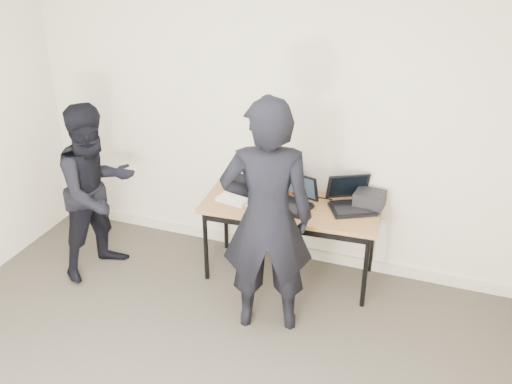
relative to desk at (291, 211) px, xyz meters
The scene contains 13 objects.
room 2.04m from the desk, 99.19° to the right, with size 4.60×4.60×2.80m.
desk is the anchor object (origin of this frame).
laptop_beige 0.49m from the desk, behind, with size 0.31×0.31×0.22m.
laptop_center 0.12m from the desk, 24.06° to the left, with size 0.42×0.41×0.26m.
laptop_right 0.51m from the desk, 15.88° to the left, with size 0.48×0.47×0.26m.
leather_satchel 0.35m from the desk, 128.41° to the left, with size 0.36×0.18×0.25m.
tissue 0.44m from the desk, 123.02° to the left, with size 0.13×0.10×0.08m, color white.
equipment_box 0.67m from the desk, 16.96° to the left, with size 0.24×0.20×0.14m, color black.
power_brick 0.29m from the desk, 142.71° to the right, with size 0.08×0.05×0.03m, color black.
cables 0.16m from the desk, behind, with size 0.86×0.41×0.01m.
person_typist 0.73m from the desk, 88.94° to the right, with size 0.69×0.45×1.89m, color black.
person_observer 1.68m from the desk, 164.81° to the right, with size 0.76×0.59×1.57m, color black.
baseboard 0.76m from the desk, 132.58° to the left, with size 4.50×0.03×0.10m, color beige.
Camera 1 is at (1.48, -2.20, 3.01)m, focal length 40.00 mm.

